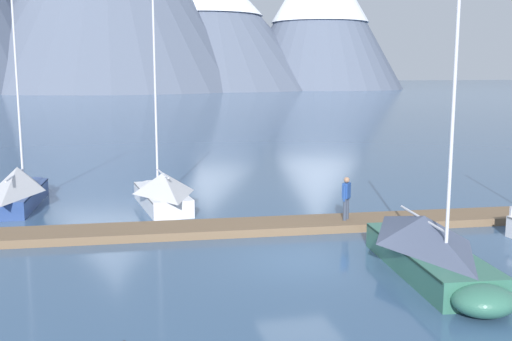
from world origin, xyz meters
TOP-DOWN VIEW (x-y plane):
  - ground_plane at (0.00, 0.00)m, footprint 700.00×700.00m
  - mountain_central_massif at (-28.29, 211.06)m, footprint 88.39×88.39m
  - mountain_east_summit at (28.74, 191.84)m, footprint 80.73×80.73m
  - mountain_rear_spur at (66.97, 184.65)m, footprint 57.63×57.63m
  - dock at (0.00, 4.00)m, footprint 27.48×4.00m
  - sailboat_nearest_berth at (-9.75, 10.82)m, footprint 2.02×7.22m
  - sailboat_second_berth at (-3.62, 9.06)m, footprint 2.37×6.18m
  - sailboat_mid_dock_port at (3.36, -2.15)m, footprint 2.65×7.18m
  - person_on_dock at (3.05, 3.68)m, footprint 0.43×0.46m

SIDE VIEW (x-z plane):
  - ground_plane at x=0.00m, z-range 0.00..0.00m
  - dock at x=0.00m, z-range 0.00..0.30m
  - sailboat_second_berth at x=-3.62m, z-range -3.81..5.38m
  - sailboat_mid_dock_port at x=3.36m, z-range -3.32..4.91m
  - sailboat_nearest_berth at x=-9.75m, z-range -3.69..5.45m
  - person_on_dock at x=3.05m, z-range 0.42..2.11m
  - mountain_east_summit at x=28.74m, z-range 1.13..46.06m
  - mountain_central_massif at x=-28.29m, z-range 1.50..48.80m
  - mountain_rear_spur at x=66.97m, z-range 1.75..51.94m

